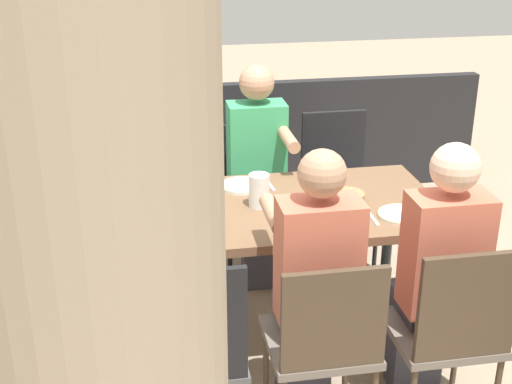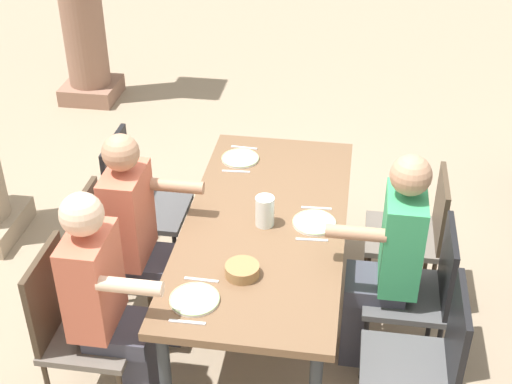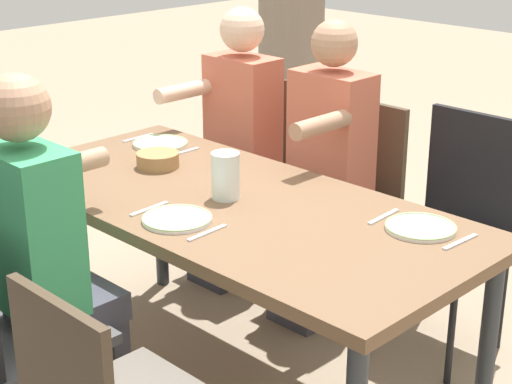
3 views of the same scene
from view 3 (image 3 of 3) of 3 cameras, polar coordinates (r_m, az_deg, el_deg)
name	(u,v)px [view 3 (image 3 of 3)]	position (r m, az deg, el deg)	size (l,w,h in m)	color
ground_plane	(233,383)	(3.36, -1.57, -12.81)	(16.00, 16.00, 0.00)	gray
dining_table	(231,218)	(3.03, -1.70, -1.76)	(1.89, 0.88, 0.77)	brown
chair_west_north	(262,163)	(4.12, 0.38, 1.96)	(0.44, 0.44, 0.94)	#6A6158
chair_mid_north	(348,190)	(3.77, 6.28, 0.15)	(0.44, 0.44, 0.92)	#6A6158
chair_mid_south	(2,331)	(2.77, -16.89, -9.00)	(0.44, 0.44, 0.89)	#4F4F50
chair_east_north	(455,218)	(3.48, 13.36, -1.74)	(0.44, 0.44, 0.98)	#4F4F50
diner_woman_green	(233,139)	(3.94, -1.60, 3.61)	(0.35, 0.49, 1.31)	#3F3F4C
diner_man_white	(321,166)	(3.58, 4.47, 1.75)	(0.35, 0.49, 1.31)	#3F3F4C
diner_guest_third	(49,259)	(2.77, -13.86, -4.41)	(0.35, 0.49, 1.32)	#3F3F4C
plate_0	(160,143)	(3.65, -6.52, 3.30)	(0.24, 0.24, 0.02)	white
fork_0	(139,138)	(3.76, -7.96, 3.68)	(0.02, 0.17, 0.01)	silver
spoon_0	(183,152)	(3.54, -4.98, 2.71)	(0.02, 0.17, 0.01)	silver
plate_1	(177,219)	(2.83, -5.38, -1.82)	(0.24, 0.24, 0.02)	white
fork_1	(149,209)	(2.94, -7.26, -1.14)	(0.02, 0.17, 0.01)	silver
spoon_1	(207,233)	(2.73, -3.34, -2.78)	(0.02, 0.17, 0.01)	silver
plate_2	(421,227)	(2.80, 11.12, -2.36)	(0.23, 0.23, 0.02)	white
fork_2	(383,217)	(2.88, 8.66, -1.67)	(0.02, 0.17, 0.01)	silver
spoon_2	(460,242)	(2.73, 13.71, -3.31)	(0.02, 0.17, 0.01)	silver
water_pitcher	(225,178)	(3.00, -2.11, 0.94)	(0.10, 0.10, 0.17)	white
bread_basket	(158,160)	(3.36, -6.68, 2.18)	(0.17, 0.17, 0.06)	#9E7547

